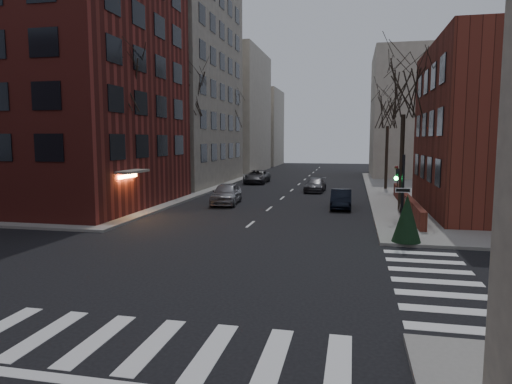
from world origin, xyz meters
TOP-DOWN VIEW (x-y plane):
  - ground at (0.00, 0.00)m, footprint 160.00×160.00m
  - sidewalk_far_left at (-29.00, 30.00)m, footprint 44.00×44.00m
  - building_left_brick at (-15.50, 16.50)m, footprint 15.00×15.00m
  - building_left_tan at (-17.00, 34.00)m, footprint 18.00×18.00m
  - low_wall_right at (9.30, 19.00)m, footprint 0.35×16.00m
  - building_distant_la at (-15.00, 55.00)m, footprint 14.00×16.00m
  - building_distant_ra at (15.00, 50.00)m, footprint 14.00×14.00m
  - building_distant_lb at (-13.00, 72.00)m, footprint 10.00×12.00m
  - traffic_signal at (7.94, 8.99)m, footprint 0.76×0.44m
  - tree_left_a at (-8.80, 14.00)m, footprint 4.18×4.18m
  - tree_left_b at (-8.80, 26.00)m, footprint 4.40×4.40m
  - tree_left_c at (-8.80, 40.00)m, footprint 3.96×3.96m
  - tree_right_a at (8.80, 18.00)m, footprint 3.96×3.96m
  - tree_right_b at (8.80, 32.00)m, footprint 3.74×3.74m
  - streetlamp_near at (-8.20, 22.00)m, footprint 0.36×0.36m
  - streetlamp_far at (-8.20, 42.00)m, footprint 0.36×0.36m
  - parked_sedan at (4.93, 19.26)m, footprint 1.47×4.07m
  - car_lane_silver at (-3.58, 19.65)m, footprint 2.32×4.87m
  - car_lane_gray at (2.30, 29.22)m, footprint 1.94×4.35m
  - car_lane_far at (-4.76, 36.33)m, footprint 2.50×5.23m
  - sandwich_board at (8.97, 17.43)m, footprint 0.52×0.65m
  - evergreen_shrub at (8.18, 8.50)m, footprint 1.67×1.67m

SIDE VIEW (x-z plane):
  - ground at x=0.00m, z-range 0.00..0.00m
  - sidewalk_far_left at x=-29.00m, z-range 0.00..0.15m
  - sandwich_board at x=8.97m, z-range 0.15..1.09m
  - car_lane_gray at x=2.30m, z-range 0.00..1.24m
  - low_wall_right at x=9.30m, z-range 0.15..1.15m
  - parked_sedan at x=4.93m, z-range 0.00..1.33m
  - car_lane_far at x=-4.76m, z-range 0.00..1.44m
  - car_lane_silver at x=-3.58m, z-range 0.00..1.61m
  - evergreen_shrub at x=8.18m, z-range 0.15..2.34m
  - traffic_signal at x=7.94m, z-range -0.09..3.91m
  - streetlamp_near at x=-8.20m, z-range 1.10..7.38m
  - streetlamp_far at x=-8.20m, z-range 1.10..7.38m
  - building_distant_lb at x=-13.00m, z-range 0.00..14.00m
  - tree_right_b at x=8.80m, z-range 3.00..12.18m
  - building_distant_ra at x=15.00m, z-range 0.00..16.00m
  - tree_left_c at x=-8.80m, z-range 3.17..12.89m
  - tree_right_a at x=8.80m, z-range 3.17..12.89m
  - tree_left_a at x=-8.80m, z-range 3.34..13.60m
  - tree_left_b at x=-8.80m, z-range 3.51..14.31m
  - building_left_brick at x=-15.50m, z-range 0.00..18.00m
  - building_distant_la at x=-15.00m, z-range 0.00..18.00m
  - building_left_tan at x=-17.00m, z-range 0.00..28.00m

